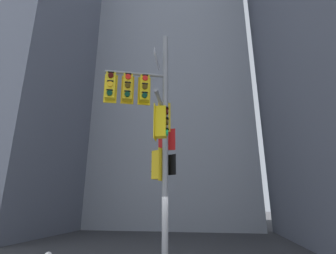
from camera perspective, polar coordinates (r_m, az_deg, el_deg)
The scene contains 2 objects.
building_mid_block at distance 39.36m, azimuth 1.07°, elevation 22.50°, with size 17.00×17.00×54.31m, color #9399A3.
signal_pole_assembly at distance 9.05m, azimuth -3.87°, elevation 1.21°, with size 2.60×2.92×8.77m.
Camera 1 is at (1.59, -8.62, 2.34)m, focal length 26.91 mm.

